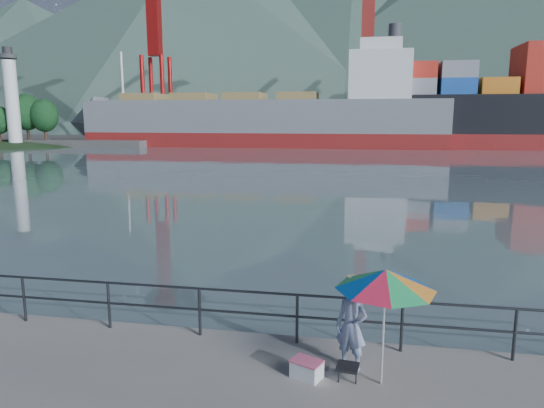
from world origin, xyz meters
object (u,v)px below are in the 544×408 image
(cooler_bag, at_px, (307,370))
(bulk_carrier, at_px, (275,119))
(fisherman, at_px, (352,327))
(beach_umbrella, at_px, (386,280))

(cooler_bag, relative_size, bulk_carrier, 0.01)
(fisherman, relative_size, beach_umbrella, 0.79)
(beach_umbrella, bearing_deg, fisherman, 140.37)
(fisherman, xyz_separation_m, beach_umbrella, (0.52, -0.43, 1.04))
(fisherman, distance_m, beach_umbrella, 1.24)
(beach_umbrella, xyz_separation_m, cooler_bag, (-1.26, -0.02, -1.68))
(cooler_bag, bearing_deg, bulk_carrier, 124.53)
(bulk_carrier, bearing_deg, fisherman, -79.06)
(fisherman, distance_m, cooler_bag, 1.08)
(bulk_carrier, bearing_deg, beach_umbrella, -78.72)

